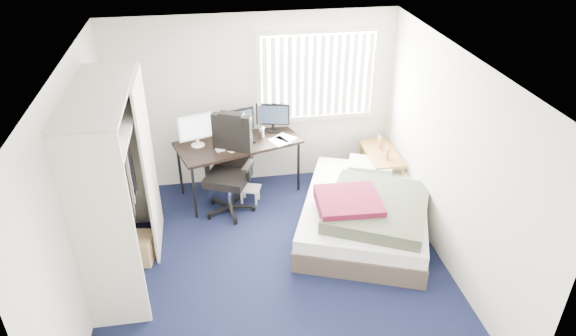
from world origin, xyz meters
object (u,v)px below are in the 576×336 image
(desk, at_px, (238,140))
(nightstand, at_px, (381,156))
(office_chair, at_px, (230,175))
(bed, at_px, (366,212))

(desk, xyz_separation_m, nightstand, (2.03, -0.25, -0.31))
(office_chair, bearing_deg, bed, -25.91)
(desk, height_order, office_chair, office_chair)
(desk, distance_m, nightstand, 2.07)
(desk, bearing_deg, bed, -38.55)
(nightstand, bearing_deg, desk, 172.98)
(office_chair, height_order, bed, office_chair)
(office_chair, distance_m, bed, 1.87)
(desk, xyz_separation_m, bed, (1.53, -1.22, -0.56))
(desk, bearing_deg, nightstand, -7.02)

